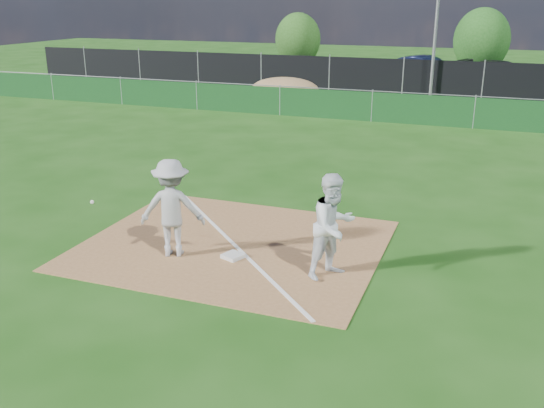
{
  "coord_description": "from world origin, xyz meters",
  "views": [
    {
      "loc": [
        4.79,
        -9.58,
        4.87
      ],
      "look_at": [
        0.85,
        1.0,
        1.0
      ],
      "focal_mm": 40.0,
      "sensor_mm": 36.0,
      "label": 1
    }
  ],
  "objects": [
    {
      "name": "infield_dirt",
      "position": [
        0.0,
        1.0,
        0.01
      ],
      "size": [
        6.0,
        5.0,
        0.02
      ],
      "primitive_type": "cube",
      "color": "olive",
      "rests_on": "ground"
    },
    {
      "name": "first_base",
      "position": [
        0.27,
        0.36,
        0.06
      ],
      "size": [
        0.46,
        0.46,
        0.08
      ],
      "primitive_type": "cube",
      "rotation": [
        0.0,
        0.0,
        -0.37
      ],
      "color": "silver",
      "rests_on": "infield_dirt"
    },
    {
      "name": "tree_mid",
      "position": [
        3.38,
        33.4,
        2.19
      ],
      "size": [
        3.58,
        3.58,
        4.25
      ],
      "color": "#382316",
      "rests_on": "ground"
    },
    {
      "name": "car_left",
      "position": [
        -6.57,
        27.31,
        0.76
      ],
      "size": [
        4.74,
        3.01,
        1.5
      ],
      "primitive_type": "imported",
      "rotation": [
        0.0,
        0.0,
        1.87
      ],
      "color": "#9D9EA4",
      "rests_on": "parking_lot"
    },
    {
      "name": "runner",
      "position": [
        2.29,
        0.3,
        0.98
      ],
      "size": [
        1.14,
        1.2,
        1.95
      ],
      "primitive_type": "imported",
      "rotation": [
        0.0,
        0.0,
        0.98
      ],
      "color": "silver",
      "rests_on": "ground"
    },
    {
      "name": "tree_left",
      "position": [
        -9.09,
        33.0,
        1.97
      ],
      "size": [
        3.23,
        3.23,
        3.84
      ],
      "color": "#382316",
      "rests_on": "ground"
    },
    {
      "name": "car_mid",
      "position": [
        0.61,
        27.52,
        0.79
      ],
      "size": [
        5.03,
        3.39,
        1.57
      ],
      "primitive_type": "imported",
      "rotation": [
        0.0,
        0.0,
        1.17
      ],
      "color": "black",
      "rests_on": "parking_lot"
    },
    {
      "name": "foul_line",
      "position": [
        0.0,
        1.0,
        0.03
      ],
      "size": [
        5.01,
        5.01,
        0.01
      ],
      "primitive_type": "cube",
      "rotation": [
        0.0,
        0.0,
        0.79
      ],
      "color": "white",
      "rests_on": "infield_dirt"
    },
    {
      "name": "play_at_first",
      "position": [
        -0.89,
        0.12,
        0.99
      ],
      "size": [
        2.38,
        1.1,
        1.94
      ],
      "color": "#B6B6B9",
      "rests_on": "infield_dirt"
    },
    {
      "name": "green_fence",
      "position": [
        0.0,
        15.0,
        0.6
      ],
      "size": [
        44.0,
        0.05,
        1.2
      ],
      "primitive_type": "cube",
      "color": "#0F3915",
      "rests_on": "ground"
    },
    {
      "name": "black_fence",
      "position": [
        0.0,
        23.0,
        0.9
      ],
      "size": [
        46.0,
        0.04,
        1.8
      ],
      "primitive_type": "cube",
      "color": "black",
      "rests_on": "ground"
    },
    {
      "name": "car_right",
      "position": [
        4.9,
        27.47,
        0.73
      ],
      "size": [
        5.36,
        3.59,
        1.44
      ],
      "primitive_type": "imported",
      "rotation": [
        0.0,
        0.0,
        1.22
      ],
      "color": "black",
      "rests_on": "parking_lot"
    },
    {
      "name": "parking_lot",
      "position": [
        0.0,
        28.0,
        0.01
      ],
      "size": [
        46.0,
        9.0,
        0.01
      ],
      "primitive_type": "cube",
      "color": "black",
      "rests_on": "ground"
    },
    {
      "name": "dirt_mound",
      "position": [
        -5.0,
        18.5,
        0.58
      ],
      "size": [
        3.38,
        2.6,
        1.17
      ],
      "primitive_type": "ellipsoid",
      "color": "olive",
      "rests_on": "ground"
    },
    {
      "name": "ground",
      "position": [
        0.0,
        10.0,
        0.0
      ],
      "size": [
        90.0,
        90.0,
        0.0
      ],
      "primitive_type": "plane",
      "color": "#17460F",
      "rests_on": "ground"
    },
    {
      "name": "light_pole",
      "position": [
        1.5,
        22.7,
        4.0
      ],
      "size": [
        0.16,
        0.16,
        8.0
      ],
      "primitive_type": "cylinder",
      "color": "slate",
      "rests_on": "ground"
    }
  ]
}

